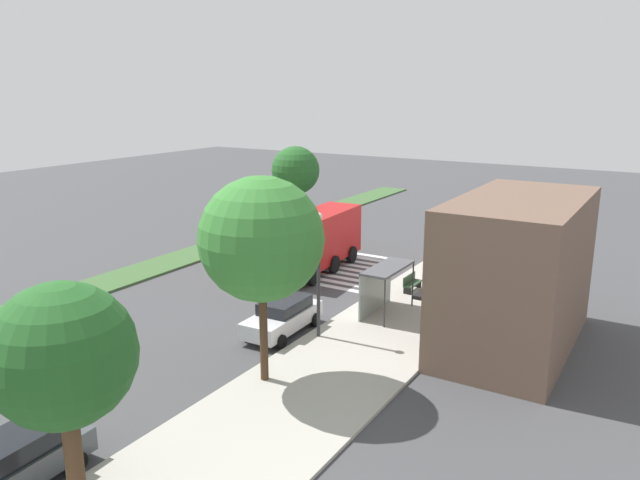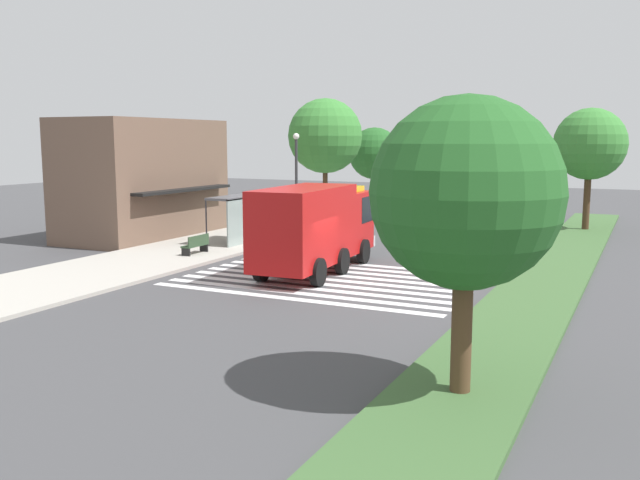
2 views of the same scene
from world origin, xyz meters
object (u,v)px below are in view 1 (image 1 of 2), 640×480
at_px(fire_truck, 315,240).
at_px(parked_car_mid, 10,464).
at_px(street_lamp, 318,264).
at_px(bench_near_shelter, 411,283).
at_px(bus_stop_shelter, 382,279).
at_px(sidewalk_tree_center, 63,356).
at_px(median_tree_far_west, 296,171).
at_px(parked_car_west, 283,316).
at_px(sidewalk_tree_west, 261,239).

relative_size(fire_truck, parked_car_mid, 1.79).
height_order(fire_truck, street_lamp, street_lamp).
bearing_deg(street_lamp, bench_near_shelter, 172.51).
relative_size(bus_stop_shelter, sidewalk_tree_center, 0.56).
bearing_deg(fire_truck, parked_car_mid, 6.37).
height_order(parked_car_mid, bus_stop_shelter, bus_stop_shelter).
relative_size(parked_car_mid, bench_near_shelter, 3.00).
height_order(parked_car_mid, street_lamp, street_lamp).
relative_size(parked_car_mid, median_tree_far_west, 0.76).
distance_m(parked_car_west, sidewalk_tree_west, 6.99).
xyz_separation_m(fire_truck, parked_car_mid, (22.68, 3.91, -1.16)).
xyz_separation_m(parked_car_west, median_tree_far_west, (-20.78, -13.01, 3.58)).
height_order(street_lamp, sidewalk_tree_west, sidewalk_tree_west).
xyz_separation_m(bench_near_shelter, sidewalk_tree_west, (12.92, -0.68, 5.16)).
distance_m(fire_truck, sidewalk_tree_west, 15.39).
bearing_deg(sidewalk_tree_center, sidewalk_tree_west, -180.00).
xyz_separation_m(bus_stop_shelter, street_lamp, (4.23, -1.12, 1.68)).
bearing_deg(sidewalk_tree_center, bench_near_shelter, 178.18).
height_order(parked_car_west, street_lamp, street_lamp).
bearing_deg(sidewalk_tree_west, street_lamp, -175.12).
bearing_deg(bus_stop_shelter, sidewalk_tree_west, -4.60).
bearing_deg(sidewalk_tree_west, fire_truck, -155.83).
bearing_deg(fire_truck, median_tree_far_west, -145.33).
xyz_separation_m(bus_stop_shelter, sidewalk_tree_west, (8.92, -0.72, 3.87)).
xyz_separation_m(fire_truck, street_lamp, (8.93, 5.71, 1.54)).
bearing_deg(bench_near_shelter, sidewalk_tree_center, -1.82).
distance_m(fire_truck, median_tree_far_west, 14.95).
relative_size(street_lamp, median_tree_far_west, 0.91).
height_order(bench_near_shelter, street_lamp, street_lamp).
distance_m(fire_truck, bus_stop_shelter, 8.29).
distance_m(parked_car_mid, street_lamp, 14.12).
xyz_separation_m(bus_stop_shelter, median_tree_far_west, (-16.32, -15.93, 2.54)).
xyz_separation_m(street_lamp, sidewalk_tree_west, (4.69, 0.40, 2.19)).
height_order(fire_truck, parked_car_mid, fire_truck).
bearing_deg(bench_near_shelter, sidewalk_tree_west, -3.02).
bearing_deg(median_tree_far_west, sidewalk_tree_west, 31.08).
xyz_separation_m(street_lamp, median_tree_far_west, (-20.55, -14.82, 0.85)).
height_order(fire_truck, sidewalk_tree_west, sidewalk_tree_west).
bearing_deg(median_tree_far_west, parked_car_west, 32.05).
height_order(sidewalk_tree_west, sidewalk_tree_center, sidewalk_tree_west).
distance_m(bench_near_shelter, street_lamp, 8.82).
height_order(street_lamp, sidewalk_tree_center, sidewalk_tree_center).
height_order(fire_truck, bus_stop_shelter, fire_truck).
height_order(sidewalk_tree_center, median_tree_far_west, median_tree_far_west).
bearing_deg(sidewalk_tree_center, parked_car_west, -170.39).
bearing_deg(sidewalk_tree_center, street_lamp, -178.27).
xyz_separation_m(parked_car_mid, sidewalk_tree_center, (-0.51, 2.20, 3.63)).
bearing_deg(street_lamp, median_tree_far_west, -144.21).
distance_m(fire_truck, street_lamp, 10.72).
xyz_separation_m(parked_car_west, parked_car_mid, (13.51, -0.00, 0.02)).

